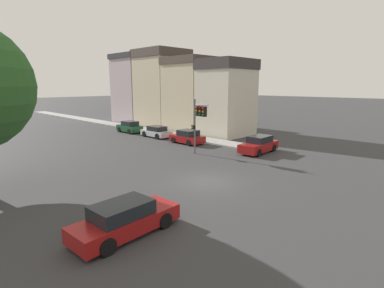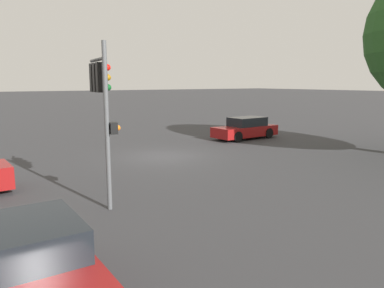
{
  "view_description": "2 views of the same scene",
  "coord_description": "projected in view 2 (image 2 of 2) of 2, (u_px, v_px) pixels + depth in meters",
  "views": [
    {
      "loc": [
        -14.28,
        -12.65,
        6.31
      ],
      "look_at": [
        3.02,
        4.31,
        1.53
      ],
      "focal_mm": 28.0,
      "sensor_mm": 36.0,
      "label": 1
    },
    {
      "loc": [
        9.49,
        16.97,
        3.89
      ],
      "look_at": [
        0.91,
        4.09,
        1.31
      ],
      "focal_mm": 35.0,
      "sensor_mm": 36.0,
      "label": 2
    }
  ],
  "objects": [
    {
      "name": "traffic_signal",
      "position": [
        102.0,
        91.0,
        11.57
      ],
      "size": [
        0.57,
        2.03,
        5.07
      ],
      "rotation": [
        0.0,
        0.0,
        3.02
      ],
      "color": "#515456",
      "rests_on": "ground_plane"
    },
    {
      "name": "parked_car_0",
      "position": [
        31.0,
        267.0,
        6.51
      ],
      "size": [
        2.07,
        3.84,
        1.49
      ],
      "rotation": [
        0.0,
        0.0,
        1.57
      ],
      "color": "maroon",
      "rests_on": "ground_plane"
    },
    {
      "name": "ground_plane",
      "position": [
        163.0,
        156.0,
        19.76
      ],
      "size": [
        300.0,
        300.0,
        0.0
      ],
      "primitive_type": "plane",
      "color": "#333335"
    },
    {
      "name": "crossing_car_1",
      "position": [
        246.0,
        129.0,
        25.8
      ],
      "size": [
        4.85,
        2.06,
        1.48
      ],
      "rotation": [
        0.0,
        0.0,
        0.05
      ],
      "color": "maroon",
      "rests_on": "ground_plane"
    }
  ]
}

